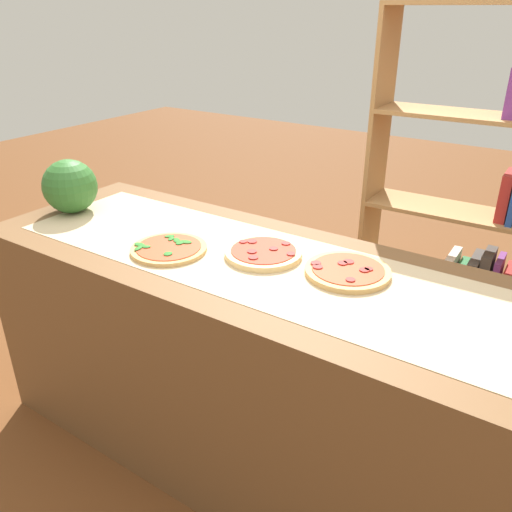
% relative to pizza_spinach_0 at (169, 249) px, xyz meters
% --- Properties ---
extents(ground_plane, '(12.00, 12.00, 0.00)m').
position_rel_pizza_spinach_0_xyz_m(ground_plane, '(0.31, 0.11, -0.89)').
color(ground_plane, brown).
extents(counter, '(2.14, 0.74, 0.88)m').
position_rel_pizza_spinach_0_xyz_m(counter, '(0.31, 0.11, -0.45)').
color(counter, brown).
rests_on(counter, ground_plane).
extents(parchment_paper, '(1.88, 0.53, 0.00)m').
position_rel_pizza_spinach_0_xyz_m(parchment_paper, '(0.31, 0.11, -0.01)').
color(parchment_paper, tan).
rests_on(parchment_paper, counter).
extents(pizza_spinach_0, '(0.27, 0.27, 0.02)m').
position_rel_pizza_spinach_0_xyz_m(pizza_spinach_0, '(0.00, 0.00, 0.00)').
color(pizza_spinach_0, tan).
rests_on(pizza_spinach_0, parchment_paper).
extents(pizza_pepperoni_1, '(0.27, 0.27, 0.03)m').
position_rel_pizza_spinach_0_xyz_m(pizza_pepperoni_1, '(0.31, 0.15, 0.00)').
color(pizza_pepperoni_1, '#E5C17F').
rests_on(pizza_pepperoni_1, parchment_paper).
extents(pizza_pepperoni_2, '(0.28, 0.28, 0.03)m').
position_rel_pizza_spinach_0_xyz_m(pizza_pepperoni_2, '(0.61, 0.19, 0.00)').
color(pizza_pepperoni_2, tan).
rests_on(pizza_pepperoni_2, parchment_paper).
extents(watermelon, '(0.23, 0.23, 0.23)m').
position_rel_pizza_spinach_0_xyz_m(watermelon, '(-0.61, 0.08, 0.10)').
color(watermelon, '#2D6628').
rests_on(watermelon, counter).
extents(bookshelf, '(0.72, 0.27, 1.70)m').
position_rel_pizza_spinach_0_xyz_m(bookshelf, '(0.79, 1.07, -0.12)').
color(bookshelf, '#A87A47').
rests_on(bookshelf, ground_plane).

